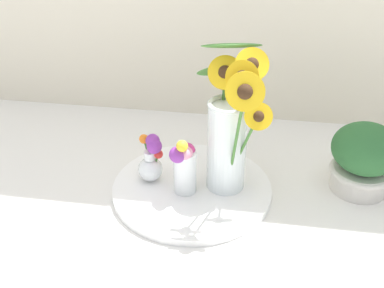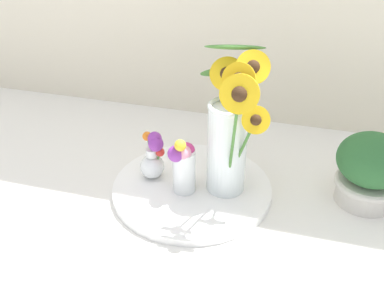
% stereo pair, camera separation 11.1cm
% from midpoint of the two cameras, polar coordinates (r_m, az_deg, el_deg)
% --- Properties ---
extents(ground_plane, '(6.00, 6.00, 0.00)m').
position_cam_midpoint_polar(ground_plane, '(1.13, -2.33, -8.73)').
color(ground_plane, silver).
extents(serving_tray, '(0.42, 0.42, 0.02)m').
position_cam_midpoint_polar(serving_tray, '(1.19, -2.69, -5.74)').
color(serving_tray, white).
rests_on(serving_tray, ground_plane).
extents(mason_jar_sunflowers, '(0.21, 0.25, 0.38)m').
position_cam_midpoint_polar(mason_jar_sunflowers, '(1.09, 1.86, 1.64)').
color(mason_jar_sunflowers, silver).
rests_on(mason_jar_sunflowers, serving_tray).
extents(vase_small_center, '(0.06, 0.07, 0.16)m').
position_cam_midpoint_polar(vase_small_center, '(1.12, -3.84, -2.70)').
color(vase_small_center, white).
rests_on(vase_small_center, serving_tray).
extents(vase_bulb_right, '(0.07, 0.07, 0.14)m').
position_cam_midpoint_polar(vase_bulb_right, '(1.18, -7.90, -2.18)').
color(vase_bulb_right, white).
rests_on(vase_bulb_right, serving_tray).
extents(potted_plant, '(0.17, 0.17, 0.19)m').
position_cam_midpoint_polar(potted_plant, '(1.21, 18.59, -1.76)').
color(potted_plant, beige).
rests_on(potted_plant, ground_plane).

